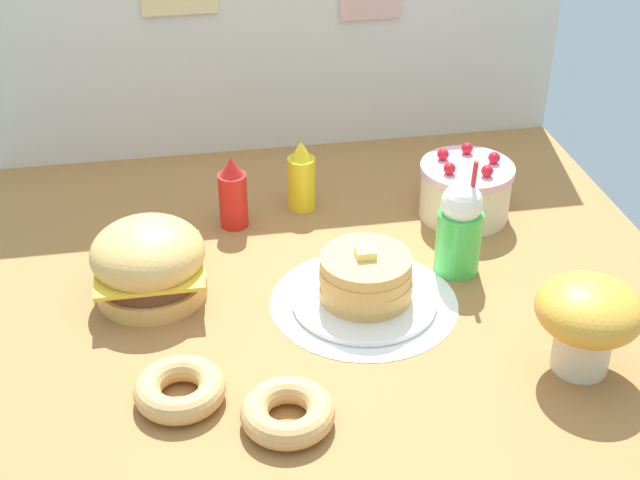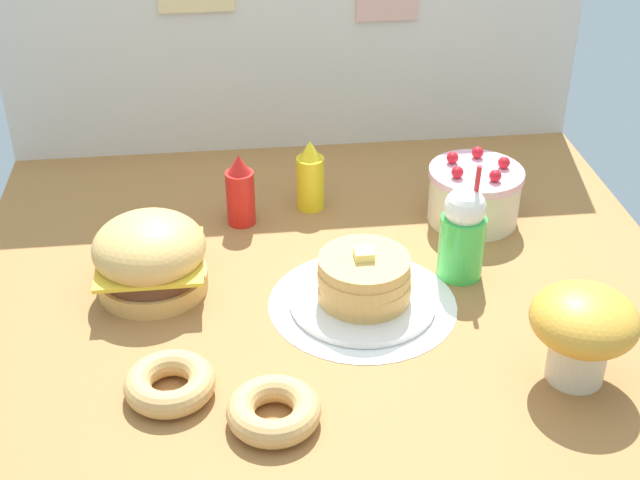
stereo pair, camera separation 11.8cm
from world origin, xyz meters
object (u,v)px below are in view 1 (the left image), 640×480
Objects in this scene: ketchup_bottle at (233,194)px; donut_chocolate at (288,412)px; mustard_bottle at (300,178)px; layer_cake at (465,190)px; donut_pink_glaze at (180,389)px; pancake_stack at (365,282)px; cream_soda_cup at (460,229)px; burger at (149,262)px; mushroom_stool at (588,317)px.

ketchup_bottle is 87.87cm from donut_chocolate.
donut_chocolate is at bearing -100.78° from mustard_bottle.
layer_cake is 50.64cm from mustard_bottle.
layer_cake is 113.37cm from donut_pink_glaze.
donut_pink_glaze is (-49.69, -29.26, -3.27)cm from pancake_stack.
donut_chocolate is (-66.74, -80.88, -5.40)cm from layer_cake.
mustard_bottle is 56.35cm from cream_soda_cup.
layer_cake is at bearing 68.26° from cream_soda_cup.
cream_soda_cup reaches higher than burger.
burger is 0.78× the size of pancake_stack.
layer_cake is 70.50cm from ketchup_bottle.
ketchup_bottle is (-70.17, 6.63, 1.73)cm from layer_cake.
donut_pink_glaze is 25.89cm from donut_chocolate.
pancake_stack is 57.76cm from donut_pink_glaze.
burger is 98.81cm from layer_cake.
cream_soda_cup is at bearing -30.92° from ketchup_bottle.
mustard_bottle is 102.73cm from mushroom_stool.
layer_cake reaches higher than donut_chocolate.
donut_chocolate is (-17.97, -94.38, -7.13)cm from mustard_bottle.
mustard_bottle is 96.34cm from donut_chocolate.
layer_cake is at bearing 93.76° from mushroom_stool.
mushroom_stool is (4.86, -74.02, 5.96)cm from layer_cake.
mushroom_stool is (53.63, -87.52, 4.23)cm from mustard_bottle.
mushroom_stool is at bearing -58.50° from mustard_bottle.
pancake_stack is 1.36× the size of layer_cake.
ketchup_bottle is at bearing 174.60° from layer_cake.
donut_pink_glaze is 95.43cm from mushroom_stool.
burger is 111.40cm from mushroom_stool.
pancake_stack is at bearing 30.49° from donut_pink_glaze.
burger is 44.27cm from donut_pink_glaze.
burger is 57.22cm from pancake_stack.
cream_soda_cup is (28.68, 11.20, 6.68)cm from pancake_stack.
pancake_stack is 1.55× the size of mushroom_stool.
ketchup_bottle reaches higher than donut_chocolate.
mushroom_stool reaches higher than layer_cake.
ketchup_bottle is at bearing 75.48° from donut_pink_glaze.
ketchup_bottle is at bearing -162.20° from mustard_bottle.
donut_chocolate is (-55.35, -52.31, -9.95)cm from cream_soda_cup.
mushroom_stool is at bearing -37.32° from pancake_stack.
ketchup_bottle is (25.24, 32.31, 0.20)cm from burger.
donut_pink_glaze is (-78.37, -40.46, -9.95)cm from cream_soda_cup.
pancake_stack is at bearing -135.21° from layer_cake.
mustard_bottle reaches higher than layer_cake.
layer_cake is at bearing -15.47° from mustard_bottle.
donut_chocolate is 0.85× the size of mushroom_stool.
ketchup_bottle is at bearing 132.93° from mushroom_stool.
donut_pink_glaze is at bearing -82.58° from burger.
layer_cake reaches higher than pancake_stack.
donut_pink_glaze is at bearing -142.44° from layer_cake.
pancake_stack is 56.50cm from layer_cake.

